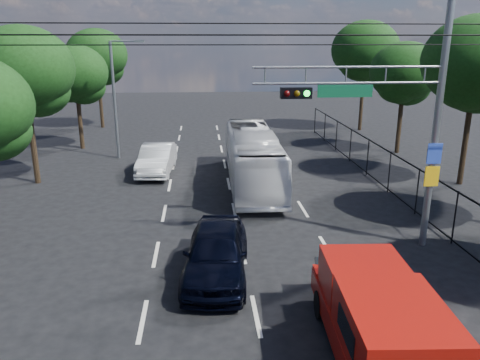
{
  "coord_description": "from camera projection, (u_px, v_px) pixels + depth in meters",
  "views": [
    {
      "loc": [
        -1.35,
        -6.86,
        7.08
      ],
      "look_at": [
        -0.15,
        7.32,
        2.8
      ],
      "focal_mm": 35.0,
      "sensor_mm": 36.0,
      "label": 1
    }
  ],
  "objects": [
    {
      "name": "lane_markings",
      "position": [
        231.0,
        196.0,
        22.05
      ],
      "size": [
        6.12,
        38.0,
        0.01
      ],
      "color": "beige",
      "rests_on": "ground"
    },
    {
      "name": "signal_mast",
      "position": [
        404.0,
        98.0,
        15.24
      ],
      "size": [
        6.43,
        0.39,
        9.5
      ],
      "color": "slate",
      "rests_on": "ground"
    },
    {
      "name": "streetlight_left",
      "position": [
        117.0,
        94.0,
        28.04
      ],
      "size": [
        2.09,
        0.22,
        7.08
      ],
      "color": "slate",
      "rests_on": "ground"
    },
    {
      "name": "utility_wires",
      "position": [
        241.0,
        35.0,
        15.04
      ],
      "size": [
        22.0,
        5.04,
        0.74
      ],
      "color": "black",
      "rests_on": "ground"
    },
    {
      "name": "fence_right",
      "position": [
        405.0,
        183.0,
        20.63
      ],
      "size": [
        0.06,
        34.03,
        2.0
      ],
      "color": "black",
      "rests_on": "ground"
    },
    {
      "name": "tree_right_c",
      "position": [
        476.0,
        69.0,
        22.33
      ],
      "size": [
        5.1,
        5.1,
        8.29
      ],
      "color": "black",
      "rests_on": "ground"
    },
    {
      "name": "tree_right_d",
      "position": [
        404.0,
        77.0,
        29.24
      ],
      "size": [
        4.32,
        4.32,
        7.02
      ],
      "color": "black",
      "rests_on": "ground"
    },
    {
      "name": "tree_right_e",
      "position": [
        365.0,
        55.0,
        36.57
      ],
      "size": [
        5.28,
        5.28,
        8.58
      ],
      "color": "black",
      "rests_on": "ground"
    },
    {
      "name": "tree_left_c",
      "position": [
        25.0,
        76.0,
        22.6
      ],
      "size": [
        4.8,
        4.8,
        7.8
      ],
      "color": "black",
      "rests_on": "ground"
    },
    {
      "name": "tree_left_d",
      "position": [
        76.0,
        78.0,
        30.46
      ],
      "size": [
        4.2,
        4.2,
        6.83
      ],
      "color": "black",
      "rests_on": "ground"
    },
    {
      "name": "tree_left_e",
      "position": [
        97.0,
        60.0,
        37.84
      ],
      "size": [
        4.92,
        4.92,
        7.99
      ],
      "color": "black",
      "rests_on": "ground"
    },
    {
      "name": "red_pickup",
      "position": [
        377.0,
        318.0,
        10.49
      ],
      "size": [
        2.33,
        5.63,
        2.05
      ],
      "color": "black",
      "rests_on": "ground"
    },
    {
      "name": "navy_hatchback",
      "position": [
        216.0,
        252.0,
        14.37
      ],
      "size": [
        2.39,
        4.91,
        1.61
      ],
      "primitive_type": "imported",
      "rotation": [
        0.0,
        0.0,
        -0.11
      ],
      "color": "black",
      "rests_on": "ground"
    },
    {
      "name": "white_bus",
      "position": [
        253.0,
        158.0,
        23.51
      ],
      "size": [
        2.52,
        9.92,
        2.75
      ],
      "primitive_type": "imported",
      "rotation": [
        0.0,
        0.0,
        -0.02
      ],
      "color": "silver",
      "rests_on": "ground"
    },
    {
      "name": "white_van",
      "position": [
        157.0,
        159.0,
        25.74
      ],
      "size": [
        2.0,
        4.83,
        1.56
      ],
      "primitive_type": "imported",
      "rotation": [
        0.0,
        0.0,
        -0.08
      ],
      "color": "silver",
      "rests_on": "ground"
    }
  ]
}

